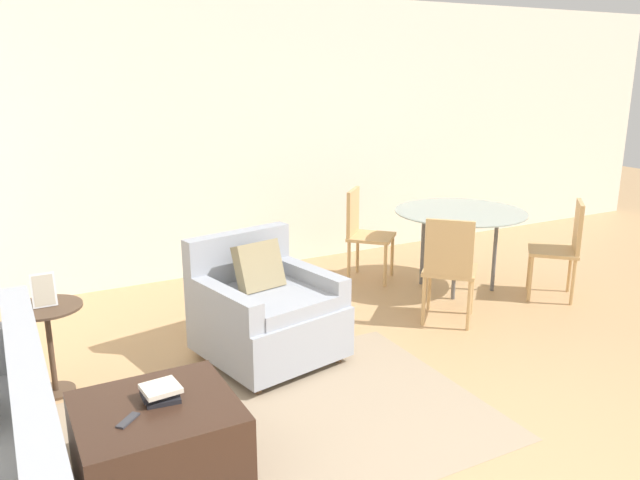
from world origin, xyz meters
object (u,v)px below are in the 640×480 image
Objects in this scene: armchair at (265,312)px; dining_chair_near_left at (449,264)px; ottoman at (158,441)px; dining_table at (460,219)px; book_stack at (161,393)px; dining_chair_near_right at (564,243)px; side_table at (49,332)px; tv_remote_primary at (128,420)px; picture_frame at (44,290)px; dining_chair_far_left at (363,228)px.

dining_chair_near_left is at bearing -4.83° from armchair.
dining_table is at bearing 26.24° from ottoman.
book_stack is (0.04, 0.04, 0.24)m from ottoman.
ottoman is at bearing -134.09° from armchair.
side_table is at bearing 176.03° from dining_chair_near_right.
side_table is (-0.22, 1.33, -0.03)m from tv_remote_primary.
dining_chair_near_right is (4.28, -0.30, -0.18)m from picture_frame.
book_stack is at bearing -139.05° from dining_chair_far_left.
dining_chair_near_right reaches higher than side_table.
dining_table reaches higher than tv_remote_primary.
picture_frame reaches higher than ottoman.
book_stack is 3.39m from dining_chair_far_left.
tv_remote_primary is 0.14× the size of dining_chair_far_left.
tv_remote_primary is at bearing -139.50° from dining_chair_far_left.
dining_chair_near_right is at bearing 13.62° from ottoman.
armchair is at bearing -166.62° from dining_table.
dining_chair_far_left is at bearing 18.92° from side_table.
dining_chair_near_right is at bearing 0.00° from dining_chair_near_left.
armchair is at bearing 175.17° from dining_chair_near_left.
book_stack is 0.23m from tv_remote_primary.
dining_table is 1.35× the size of dining_chair_far_left.
dining_table is at bearing -45.00° from dining_chair_far_left.
tv_remote_primary is 0.14× the size of dining_chair_near_left.
dining_table is at bearing 5.68° from side_table.
picture_frame is (-1.41, 0.17, 0.35)m from armchair.
ottoman is 0.85× the size of dining_chair_far_left.
tv_remote_primary is 3.61m from dining_chair_far_left.
dining_chair_near_left is (2.97, -0.30, 0.10)m from side_table.
armchair is 1.46m from picture_frame.
dining_chair_near_right is (3.91, 0.95, 0.28)m from ottoman.
tv_remote_primary is (-0.19, -0.12, -0.03)m from book_stack.
side_table is 4.29m from dining_chair_near_right.
picture_frame is at bearing -161.08° from dining_chair_far_left.
armchair reaches higher than book_stack.
tv_remote_primary is 3.81m from dining_table.
dining_table is (3.62, 0.36, -0.02)m from picture_frame.
armchair is at bearing 45.91° from ottoman.
book_stack is at bearing 33.59° from tv_remote_primary.
dining_chair_near_left is (2.60, 0.95, 0.28)m from ottoman.
tv_remote_primary reaches higher than ottoman.
dining_chair_near_left reaches higher than dining_table.
armchair is at bearing -6.69° from picture_frame.
armchair reaches higher than ottoman.
dining_chair_far_left is at bearing 18.92° from picture_frame.
ottoman is at bearing 29.53° from tv_remote_primary.
ottoman is 1.38m from picture_frame.
dining_chair_far_left is at bearing 40.50° from tv_remote_primary.
picture_frame reaches higher than tv_remote_primary.
picture_frame is at bearing 174.29° from dining_chair_near_left.
picture_frame is at bearing 90.00° from side_table.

